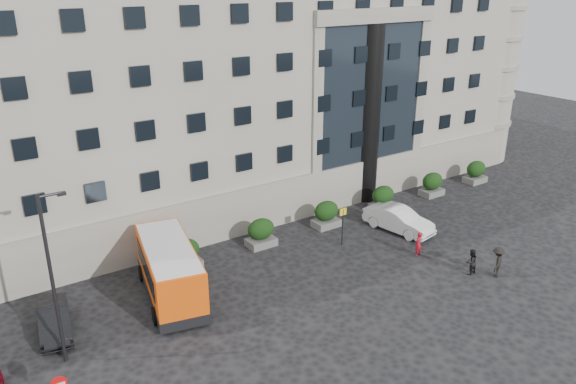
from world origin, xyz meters
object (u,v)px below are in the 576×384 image
hedge_c (326,214)px  pedestrian_b (471,262)px  parked_car_b (54,320)px  hedge_e (432,184)px  parked_car_d (21,255)px  white_taxi (399,220)px  pedestrian_a (418,244)px  hedge_b (261,232)px  bus_stop_sign (343,220)px  hedge_a (185,254)px  hedge_d (383,198)px  minibus (170,269)px  pedestrian_c (497,262)px  hedge_f (476,172)px  street_lamp (53,274)px

hedge_c → pedestrian_b: (2.82, -9.81, -0.15)m
parked_car_b → hedge_e: bearing=14.2°
parked_car_d → hedge_c: bearing=-19.1°
white_taxi → pedestrian_a: white_taxi is taller
hedge_b → bus_stop_sign: (4.30, -2.80, 0.80)m
hedge_a → hedge_d: (15.60, 0.00, 0.00)m
parked_car_d → pedestrian_b: pedestrian_b is taller
hedge_b → hedge_a: bearing=180.0°
hedge_a → minibus: minibus is taller
minibus → parked_car_d: (-5.95, 7.99, -0.86)m
hedge_b → hedge_e: bearing=0.0°
minibus → pedestrian_b: bearing=-13.8°
hedge_a → pedestrian_b: 16.46m
hedge_e → pedestrian_a: size_ratio=1.17×
pedestrian_c → parked_car_d: bearing=-65.1°
bus_stop_sign → pedestrian_a: 4.82m
hedge_c → minibus: minibus is taller
bus_stop_sign → white_taxi: size_ratio=0.52×
pedestrian_b → bus_stop_sign: bearing=-61.1°
white_taxi → pedestrian_a: size_ratio=3.11×
parked_car_d → pedestrian_c: pedestrian_c is taller
hedge_b → pedestrian_a: size_ratio=1.17×
bus_stop_sign → pedestrian_b: size_ratio=1.62×
pedestrian_b → pedestrian_c: 1.43m
hedge_a → hedge_e: bearing=0.0°
pedestrian_a → hedge_f: bearing=-169.4°
pedestrian_a → pedestrian_b: size_ratio=1.01×
hedge_e → white_taxi: 7.53m
white_taxi → pedestrian_c: pedestrian_c is taller
hedge_d → hedge_f: 10.40m
pedestrian_a → pedestrian_c: bearing=97.6°
hedge_c → parked_car_d: (-18.27, 5.58, -0.15)m
parked_car_b → white_taxi: 21.85m
hedge_c → pedestrian_c: 11.48m
hedge_c → pedestrian_c: hedge_c is taller
hedge_a → hedge_e: 20.80m
hedge_a → street_lamp: bearing=-148.8°
hedge_c → parked_car_b: bearing=-172.8°
hedge_f → pedestrian_b: 16.11m
street_lamp → pedestrian_a: size_ratio=5.10×
hedge_b → hedge_c: size_ratio=1.00×
street_lamp → bus_stop_sign: size_ratio=3.17×
hedge_e → parked_car_b: (-28.63, -2.30, -0.26)m
hedge_d → bus_stop_sign: size_ratio=0.73×
parked_car_b → hedge_b: bearing=19.6°
hedge_c → hedge_e: bearing=0.0°
hedge_c → white_taxi: bearing=-42.0°
hedge_a → hedge_c: (10.40, 0.00, 0.00)m
hedge_b → hedge_f: size_ratio=1.00×
parked_car_b → hedge_a: bearing=26.0°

